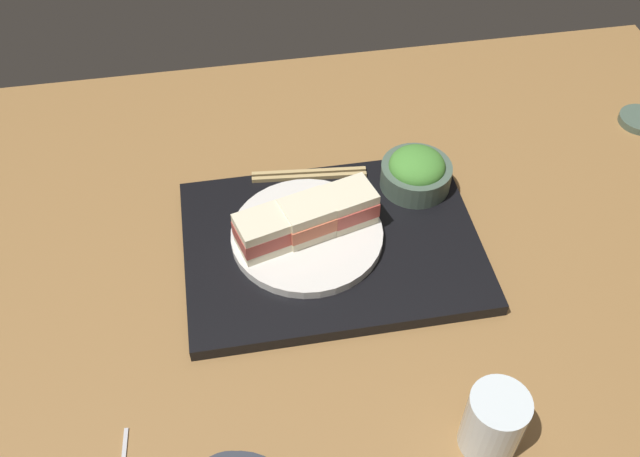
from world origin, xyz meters
TOP-DOWN VIEW (x-y plane):
  - ground_plane at (0.00, 0.00)cm, footprint 140.00×100.00cm
  - serving_tray at (3.11, -0.53)cm, footprint 42.95×31.55cm
  - sandwich_plate at (6.59, -1.58)cm, footprint 22.18×22.18cm
  - sandwich_near at (0.01, -3.33)cm, footprint 8.18×7.61cm
  - sandwich_middle at (6.59, -1.58)cm, footprint 8.39×7.69cm
  - sandwich_far at (13.17, 0.17)cm, footprint 8.21×7.32cm
  - salad_bowl at (-11.88, -9.82)cm, footprint 10.97×10.97cm
  - chopsticks_pair at (4.17, -14.56)cm, footprint 18.29×3.64cm
  - drinking_glass at (-9.68, 32.28)cm, footprint 7.00×7.00cm

SIDE VIEW (x-z plane):
  - ground_plane at x=0.00cm, z-range -3.00..0.00cm
  - serving_tray at x=3.11cm, z-range 0.00..2.05cm
  - chopsticks_pair at x=4.17cm, z-range 2.05..2.75cm
  - sandwich_plate at x=6.59cm, z-range 2.05..3.47cm
  - drinking_glass at x=-9.68cm, z-range 0.00..9.58cm
  - salad_bowl at x=-11.88cm, z-range 1.71..8.03cm
  - sandwich_far at x=13.17cm, z-range 3.47..8.83cm
  - sandwich_near at x=0.01cm, z-range 3.47..8.94cm
  - sandwich_middle at x=6.59cm, z-range 3.47..9.04cm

